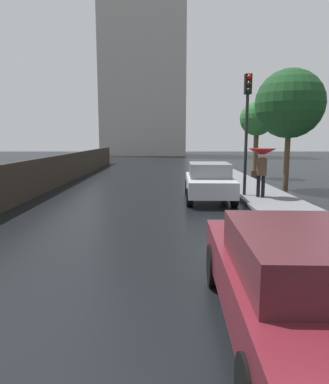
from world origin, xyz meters
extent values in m
plane|color=black|center=(0.00, 0.00, 0.00)|extent=(120.00, 120.00, 0.00)
cube|color=#B2B5BA|center=(2.80, 9.68, 0.62)|extent=(1.85, 3.99, 0.59)
cube|color=gray|center=(2.80, 9.64, 1.19)|extent=(1.57, 1.88, 0.54)
cylinder|color=black|center=(2.07, 11.00, 0.33)|extent=(0.25, 0.66, 0.66)
cylinder|color=black|center=(3.64, 10.94, 0.33)|extent=(0.25, 0.66, 0.66)
cylinder|color=black|center=(1.97, 8.42, 0.33)|extent=(0.25, 0.66, 0.66)
cylinder|color=black|center=(3.54, 8.36, 0.33)|extent=(0.25, 0.66, 0.66)
cube|color=maroon|center=(2.69, 0.16, 0.63)|extent=(1.97, 4.57, 0.59)
cube|color=#461C22|center=(2.68, -0.14, 1.17)|extent=(1.67, 2.20, 0.49)
cylinder|color=black|center=(1.90, 1.67, 0.34)|extent=(0.24, 0.69, 0.68)
cylinder|color=black|center=(3.57, 1.62, 0.34)|extent=(0.24, 0.69, 0.68)
cylinder|color=black|center=(4.71, 9.65, 0.56)|extent=(0.14, 0.14, 0.84)
cylinder|color=black|center=(4.89, 9.63, 0.56)|extent=(0.14, 0.14, 0.84)
cylinder|color=#4C3828|center=(4.80, 9.64, 1.31)|extent=(0.40, 0.40, 0.65)
sphere|color=beige|center=(4.80, 9.64, 1.75)|extent=(0.23, 0.23, 0.23)
cube|color=#3F2314|center=(4.52, 9.66, 1.03)|extent=(0.21, 0.11, 0.24)
cylinder|color=#4C4C51|center=(4.80, 9.64, 1.63)|extent=(0.02, 0.02, 0.76)
cone|color=maroon|center=(4.80, 9.64, 1.87)|extent=(1.05, 1.05, 0.27)
cylinder|color=black|center=(4.29, 10.14, 2.11)|extent=(0.12, 0.12, 3.94)
cube|color=black|center=(4.29, 10.14, 4.45)|extent=(0.26, 0.26, 0.75)
sphere|color=red|center=(4.29, 9.97, 4.70)|extent=(0.17, 0.17, 0.17)
sphere|color=#392405|center=(4.29, 9.97, 4.45)|extent=(0.17, 0.17, 0.17)
sphere|color=black|center=(4.29, 9.97, 4.20)|extent=(0.17, 0.17, 0.17)
cylinder|color=#4C3823|center=(6.71, 12.37, 1.43)|extent=(0.25, 0.25, 2.85)
sphere|color=#19421E|center=(6.71, 12.37, 3.93)|extent=(3.08, 3.08, 3.08)
cylinder|color=#4C3823|center=(6.59, 17.52, 1.42)|extent=(0.29, 0.29, 2.84)
sphere|color=#28662D|center=(6.59, 17.52, 3.55)|extent=(2.01, 2.01, 2.01)
cube|color=#9E9993|center=(-1.75, 46.92, 16.64)|extent=(11.99, 7.06, 33.29)
camera|label=1|loc=(1.08, -3.85, 2.40)|focal=32.93mm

